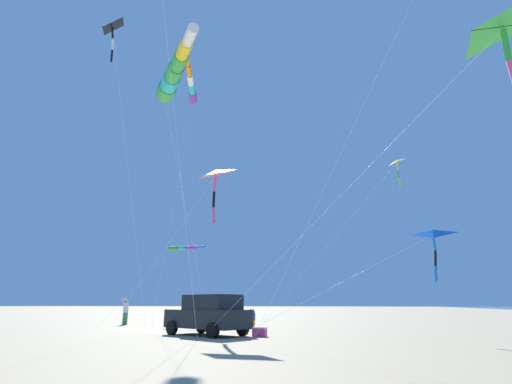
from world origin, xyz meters
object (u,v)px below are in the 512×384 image
at_px(person_adult_flyer, 126,309).
at_px(kite_delta_long_streamer_left, 112,27).
at_px(parked_car, 208,314).
at_px(kite_delta_black_fish_shape, 501,27).
at_px(person_child_green_jacket, 253,318).
at_px(kite_windsock_rainbow_low_near, 173,76).
at_px(cooler_box, 260,332).
at_px(kite_windsock_blue_topmost, 182,248).
at_px(kite_delta_yellow_midlevel, 215,174).
at_px(kite_delta_checkered_midright, 396,163).
at_px(kite_windsock_red_high_left, 191,86).
at_px(kite_delta_teal_far_right, 432,234).

height_order(person_adult_flyer, kite_delta_long_streamer_left, kite_delta_long_streamer_left).
height_order(parked_car, kite_delta_black_fish_shape, kite_delta_black_fish_shape).
height_order(parked_car, person_child_green_jacket, parked_car).
height_order(person_adult_flyer, kite_delta_black_fish_shape, kite_delta_black_fish_shape).
distance_m(parked_car, kite_delta_black_fish_shape, 15.88).
bearing_deg(kite_delta_long_streamer_left, kite_windsock_rainbow_low_near, -21.87).
xyz_separation_m(cooler_box, kite_windsock_rainbow_low_near, (-2.55, -4.59, 10.87)).
relative_size(cooler_box, kite_windsock_rainbow_low_near, 0.05).
bearing_deg(kite_windsock_blue_topmost, person_adult_flyer, -148.46).
xyz_separation_m(cooler_box, person_adult_flyer, (-12.63, 7.97, 0.84)).
height_order(kite_windsock_blue_topmost, kite_delta_yellow_midlevel, kite_delta_yellow_midlevel).
relative_size(person_adult_flyer, kite_delta_checkered_midright, 0.19).
height_order(cooler_box, person_child_green_jacket, person_child_green_jacket).
bearing_deg(cooler_box, kite_delta_black_fish_shape, -45.23).
bearing_deg(kite_delta_long_streamer_left, cooler_box, 17.38).
bearing_deg(kite_delta_checkered_midright, kite_delta_yellow_midlevel, -158.37).
bearing_deg(kite_delta_black_fish_shape, parked_car, 142.14).
xyz_separation_m(kite_delta_black_fish_shape, kite_windsock_red_high_left, (-16.52, 15.97, 10.10)).
relative_size(parked_car, person_adult_flyer, 2.42).
distance_m(person_adult_flyer, kite_delta_black_fish_shape, 28.07).
distance_m(person_adult_flyer, kite_delta_teal_far_right, 22.12).
height_order(kite_delta_long_streamer_left, kite_delta_black_fish_shape, kite_delta_long_streamer_left).
bearing_deg(person_adult_flyer, kite_windsock_red_high_left, -9.88).
distance_m(kite_delta_yellow_midlevel, kite_windsock_red_high_left, 10.89).
distance_m(person_adult_flyer, kite_windsock_blue_topmost, 5.97).
relative_size(person_child_green_jacket, kite_delta_yellow_midlevel, 0.11).
height_order(kite_delta_yellow_midlevel, kite_delta_checkered_midright, kite_delta_checkered_midright).
bearing_deg(kite_delta_long_streamer_left, kite_delta_teal_far_right, 8.30).
bearing_deg(person_child_green_jacket, kite_delta_long_streamer_left, -123.85).
distance_m(kite_windsock_blue_topmost, kite_windsock_rainbow_low_near, 16.97).
distance_m(kite_windsock_rainbow_low_near, kite_delta_teal_far_right, 13.05).
bearing_deg(parked_car, person_child_green_jacket, 87.14).
relative_size(cooler_box, kite_delta_long_streamer_left, 0.04).
distance_m(person_adult_flyer, kite_windsock_red_high_left, 17.59).
relative_size(parked_car, kite_delta_teal_far_right, 0.49).
height_order(kite_windsock_rainbow_low_near, kite_delta_black_fish_shape, kite_windsock_rainbow_low_near).
xyz_separation_m(parked_car, cooler_box, (2.51, 0.08, -0.74)).
bearing_deg(kite_windsock_rainbow_low_near, kite_delta_yellow_midlevel, 97.94).
xyz_separation_m(person_child_green_jacket, kite_windsock_red_high_left, (-5.53, 1.15, 17.30)).
distance_m(kite_delta_long_streamer_left, kite_delta_yellow_midlevel, 10.06).
bearing_deg(kite_windsock_red_high_left, kite_windsock_blue_topmost, 120.10).
xyz_separation_m(person_adult_flyer, kite_windsock_rainbow_low_near, (10.08, -12.56, 10.03)).
height_order(cooler_box, kite_delta_teal_far_right, kite_delta_teal_far_right).
distance_m(kite_windsock_red_high_left, kite_delta_teal_far_right, 21.85).
bearing_deg(cooler_box, person_adult_flyer, 147.76).
distance_m(parked_car, kite_delta_teal_far_right, 10.71).
xyz_separation_m(kite_delta_yellow_midlevel, kite_delta_teal_far_right, (11.24, -2.89, -4.62)).
bearing_deg(kite_windsock_rainbow_low_near, kite_windsock_blue_topmost, 115.14).
bearing_deg(kite_delta_teal_far_right, parked_car, 179.35).
distance_m(cooler_box, kite_windsock_blue_topmost, 14.72).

